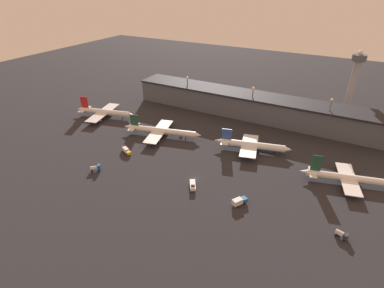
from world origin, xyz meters
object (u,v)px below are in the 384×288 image
object	(u,v)px
service_vehicle_1	(126,151)
control_tower	(354,77)
airplane_1	(161,131)
airplane_3	(352,179)
service_vehicle_0	(342,234)
service_vehicle_2	(96,168)
airplane_0	(105,112)
airplane_2	(252,145)
service_vehicle_4	(193,185)
service_vehicle_3	(239,201)

from	to	relation	value
service_vehicle_1	control_tower	world-z (taller)	control_tower
airplane_1	control_tower	world-z (taller)	control_tower
airplane_3	service_vehicle_0	size ratio (longest dim) A/B	9.40
airplane_1	service_vehicle_0	bearing A→B (deg)	-33.56
airplane_3	service_vehicle_2	distance (m)	121.59
airplane_3	service_vehicle_0	bearing A→B (deg)	-105.30
airplane_1	service_vehicle_1	bearing A→B (deg)	-115.79
airplane_0	service_vehicle_2	xyz separation A→B (m)	(42.07, -51.98, -1.62)
airplane_1	airplane_2	xyz separation A→B (m)	(53.60, 8.65, 0.24)
service_vehicle_2	control_tower	bearing A→B (deg)	15.24
airplane_2	service_vehicle_4	world-z (taller)	airplane_2
control_tower	service_vehicle_1	bearing A→B (deg)	-129.37
airplane_1	service_vehicle_4	bearing A→B (deg)	-55.48
service_vehicle_1	service_vehicle_2	xyz separation A→B (m)	(-2.30, -20.66, 0.15)
airplane_3	service_vehicle_2	bearing A→B (deg)	-170.78
airplane_1	service_vehicle_0	xyz separation A→B (m)	(103.18, -36.20, -1.62)
airplane_3	service_vehicle_4	world-z (taller)	airplane_3
airplane_0	airplane_3	world-z (taller)	airplane_0
service_vehicle_1	control_tower	distance (m)	159.21
service_vehicle_2	service_vehicle_4	bearing A→B (deg)	-26.40
airplane_0	airplane_2	distance (m)	103.37
airplane_0	airplane_2	bearing A→B (deg)	-12.31
service_vehicle_2	control_tower	xyz separation A→B (m)	(102.21, 142.44, 22.94)
service_vehicle_2	service_vehicle_3	distance (m)	71.90
service_vehicle_3	control_tower	xyz separation A→B (m)	(31.02, 132.40, 22.96)
airplane_0	service_vehicle_0	distance (m)	158.41
airplane_1	control_tower	bearing A→B (deg)	31.11
airplane_0	control_tower	size ratio (longest dim) A/B	1.00
service_vehicle_0	service_vehicle_1	size ratio (longest dim) A/B	0.69
service_vehicle_4	airplane_0	bearing A→B (deg)	-145.13
service_vehicle_0	control_tower	distance (m)	134.15
airplane_0	airplane_2	xyz separation A→B (m)	(103.31, 3.45, 0.07)
airplane_2	service_vehicle_2	bearing A→B (deg)	-152.07
service_vehicle_2	control_tower	distance (m)	176.82
airplane_3	service_vehicle_4	xyz separation A→B (m)	(-63.03, -37.44, -1.64)
airplane_0	airplane_3	distance (m)	153.65
airplane_1	service_vehicle_3	world-z (taller)	airplane_1
airplane_2	service_vehicle_3	distance (m)	46.50
airplane_2	service_vehicle_3	bearing A→B (deg)	-91.85
airplane_2	control_tower	xyz separation A→B (m)	(40.97, 87.01, 21.25)
airplane_3	service_vehicle_2	xyz separation A→B (m)	(-111.54, -48.38, -1.24)
service_vehicle_0	service_vehicle_3	size ratio (longest dim) A/B	0.70
service_vehicle_1	airplane_3	bearing A→B (deg)	40.56
airplane_0	service_vehicle_0	world-z (taller)	airplane_0
airplane_1	airplane_2	bearing A→B (deg)	-5.05
service_vehicle_3	airplane_2	bearing A→B (deg)	42.97
service_vehicle_3	airplane_1	bearing A→B (deg)	90.56
airplane_2	service_vehicle_0	distance (m)	66.89
airplane_2	service_vehicle_2	size ratio (longest dim) A/B	8.12
service_vehicle_3	service_vehicle_4	bearing A→B (deg)	118.35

